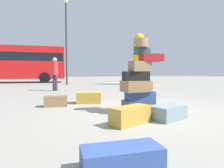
% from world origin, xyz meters
% --- Properties ---
extents(ground_plane, '(80.00, 80.00, 0.00)m').
position_xyz_m(ground_plane, '(0.00, 0.00, 0.00)').
color(ground_plane, gray).
extents(suitcase_tower, '(0.89, 0.59, 1.61)m').
position_xyz_m(suitcase_tower, '(-0.22, -0.08, 0.63)').
color(suitcase_tower, '#4C4C51').
rests_on(suitcase_tower, ground).
extents(suitcase_brown_left_side, '(0.61, 0.38, 0.28)m').
position_xyz_m(suitcase_brown_left_side, '(-1.86, 1.32, 0.14)').
color(suitcase_brown_left_side, olive).
rests_on(suitcase_brown_left_side, ground).
extents(suitcase_tan_white_trunk, '(0.80, 0.54, 0.30)m').
position_xyz_m(suitcase_tan_white_trunk, '(-0.87, -0.91, 0.15)').
color(suitcase_tan_white_trunk, '#B28C33').
rests_on(suitcase_tan_white_trunk, ground).
extents(suitcase_tan_behind_tower, '(0.77, 0.59, 0.31)m').
position_xyz_m(suitcase_tan_behind_tower, '(-0.94, 1.54, 0.16)').
color(suitcase_tan_behind_tower, '#B28C33').
rests_on(suitcase_tan_behind_tower, ground).
extents(suitcase_navy_right_side, '(0.75, 0.39, 0.21)m').
position_xyz_m(suitcase_navy_right_side, '(-1.65, -2.24, 0.10)').
color(suitcase_navy_right_side, '#334F99').
rests_on(suitcase_navy_right_side, ground).
extents(suitcase_slate_foreground_far, '(0.79, 0.63, 0.26)m').
position_xyz_m(suitcase_slate_foreground_far, '(-0.07, -0.86, 0.13)').
color(suitcase_slate_foreground_far, gray).
rests_on(suitcase_slate_foreground_far, ground).
extents(person_bearded_onlooker, '(0.30, 0.32, 1.60)m').
position_xyz_m(person_bearded_onlooker, '(-1.44, 5.89, 0.95)').
color(person_bearded_onlooker, '#3F334C').
rests_on(person_bearded_onlooker, ground).
extents(yellow_dummy_statue, '(1.27, 1.27, 3.74)m').
position_xyz_m(yellow_dummy_statue, '(4.82, 8.62, 1.66)').
color(yellow_dummy_statue, yellow).
rests_on(yellow_dummy_statue, ground).
extents(parked_bus, '(9.75, 3.61, 3.15)m').
position_xyz_m(parked_bus, '(-4.49, 15.22, 1.83)').
color(parked_bus, red).
rests_on(parked_bus, ground).
extents(lamp_post, '(0.36, 0.36, 6.19)m').
position_xyz_m(lamp_post, '(-0.18, 10.39, 4.03)').
color(lamp_post, '#333338').
rests_on(lamp_post, ground).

